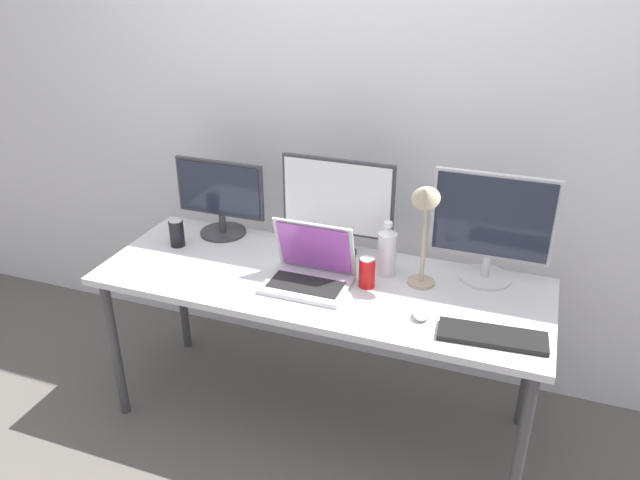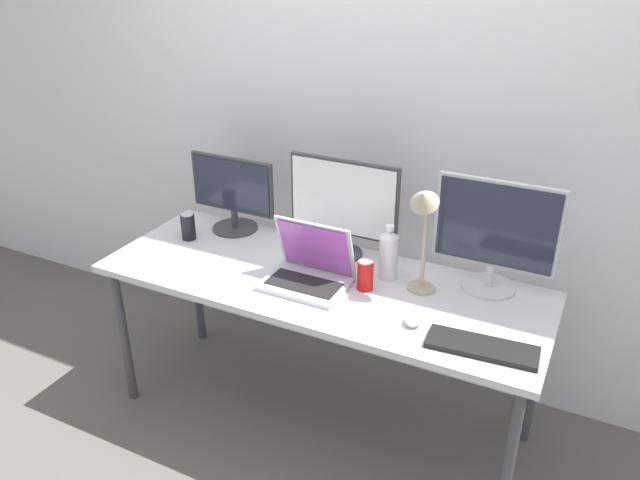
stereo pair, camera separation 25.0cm
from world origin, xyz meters
name	(u,v)px [view 2 (the right image)]	position (x,y,z in m)	size (l,w,h in m)	color
ground_plane	(320,416)	(0.00, 0.00, 0.00)	(16.00, 16.00, 0.00)	#5B5651
wall_back	(378,113)	(0.00, 0.59, 1.30)	(7.00, 0.08, 2.60)	silver
work_desk	(320,292)	(0.00, 0.00, 0.68)	(1.87, 0.68, 0.74)	#424247
monitor_left	(233,192)	(-0.59, 0.25, 0.93)	(0.43, 0.22, 0.36)	#38383D
monitor_center	(343,203)	(-0.01, 0.24, 0.99)	(0.50, 0.18, 0.44)	#38383D
monitor_right	(495,233)	(0.64, 0.24, 0.99)	(0.48, 0.21, 0.46)	silver
laptop_silver	(309,270)	(-0.03, -0.05, 0.80)	(0.34, 0.26, 0.26)	silver
keyboard_main	(482,347)	(0.72, -0.19, 0.75)	(0.38, 0.13, 0.02)	black
mouse_by_keyboard	(414,319)	(0.46, -0.14, 0.76)	(0.07, 0.09, 0.04)	silver
water_bottle	(388,254)	(0.24, 0.14, 0.85)	(0.08, 0.08, 0.24)	silver
soda_can_near_keyboard	(188,226)	(-0.72, 0.07, 0.80)	(0.07, 0.07, 0.13)	black
soda_can_by_laptop	(365,275)	(0.20, 0.01, 0.80)	(0.07, 0.07, 0.13)	red
desk_lamp	(423,220)	(0.40, 0.06, 1.06)	(0.11, 0.18, 0.47)	tan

